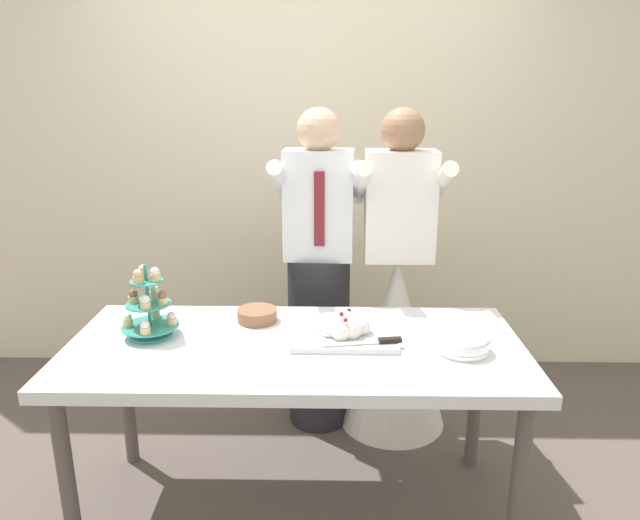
{
  "coord_description": "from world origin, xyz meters",
  "views": [
    {
      "loc": [
        0.14,
        -2.09,
        1.74
      ],
      "look_at": [
        0.1,
        0.15,
        1.07
      ],
      "focal_mm": 32.42,
      "sensor_mm": 36.0,
      "label": 1
    }
  ],
  "objects_px": {
    "main_cake_tray": "(344,329)",
    "person_bride": "(395,321)",
    "person_groom": "(319,290)",
    "cupcake_stand": "(149,309)",
    "plate_stack": "(463,344)",
    "dessert_table": "(295,360)",
    "round_cake": "(257,317)"
  },
  "relations": [
    {
      "from": "main_cake_tray",
      "to": "person_groom",
      "type": "distance_m",
      "value": 0.67
    },
    {
      "from": "cupcake_stand",
      "to": "round_cake",
      "type": "bearing_deg",
      "value": 18.87
    },
    {
      "from": "dessert_table",
      "to": "main_cake_tray",
      "type": "distance_m",
      "value": 0.23
    },
    {
      "from": "plate_stack",
      "to": "person_groom",
      "type": "bearing_deg",
      "value": 126.06
    },
    {
      "from": "dessert_table",
      "to": "person_bride",
      "type": "height_order",
      "value": "person_bride"
    },
    {
      "from": "person_bride",
      "to": "cupcake_stand",
      "type": "bearing_deg",
      "value": -149.24
    },
    {
      "from": "cupcake_stand",
      "to": "person_bride",
      "type": "xyz_separation_m",
      "value": [
        1.07,
        0.64,
        -0.31
      ]
    },
    {
      "from": "person_groom",
      "to": "person_bride",
      "type": "distance_m",
      "value": 0.43
    },
    {
      "from": "plate_stack",
      "to": "person_bride",
      "type": "xyz_separation_m",
      "value": [
        -0.17,
        0.76,
        -0.23
      ]
    },
    {
      "from": "main_cake_tray",
      "to": "dessert_table",
      "type": "bearing_deg",
      "value": -164.61
    },
    {
      "from": "main_cake_tray",
      "to": "person_groom",
      "type": "bearing_deg",
      "value": 99.79
    },
    {
      "from": "cupcake_stand",
      "to": "plate_stack",
      "type": "height_order",
      "value": "cupcake_stand"
    },
    {
      "from": "main_cake_tray",
      "to": "person_groom",
      "type": "xyz_separation_m",
      "value": [
        -0.11,
        0.66,
        -0.07
      ]
    },
    {
      "from": "round_cake",
      "to": "person_bride",
      "type": "relative_size",
      "value": 0.14
    },
    {
      "from": "dessert_table",
      "to": "plate_stack",
      "type": "xyz_separation_m",
      "value": [
        0.65,
        -0.06,
        0.11
      ]
    },
    {
      "from": "plate_stack",
      "to": "person_groom",
      "type": "distance_m",
      "value": 0.96
    },
    {
      "from": "plate_stack",
      "to": "person_bride",
      "type": "distance_m",
      "value": 0.81
    },
    {
      "from": "cupcake_stand",
      "to": "main_cake_tray",
      "type": "xyz_separation_m",
      "value": [
        0.78,
        -0.01,
        -0.08
      ]
    },
    {
      "from": "main_cake_tray",
      "to": "round_cake",
      "type": "relative_size",
      "value": 1.81
    },
    {
      "from": "person_bride",
      "to": "plate_stack",
      "type": "bearing_deg",
      "value": -77.49
    },
    {
      "from": "cupcake_stand",
      "to": "person_bride",
      "type": "distance_m",
      "value": 1.28
    },
    {
      "from": "dessert_table",
      "to": "main_cake_tray",
      "type": "xyz_separation_m",
      "value": [
        0.19,
        0.05,
        0.11
      ]
    },
    {
      "from": "cupcake_stand",
      "to": "round_cake",
      "type": "distance_m",
      "value": 0.45
    },
    {
      "from": "cupcake_stand",
      "to": "round_cake",
      "type": "xyz_separation_m",
      "value": [
        0.42,
        0.14,
        -0.09
      ]
    },
    {
      "from": "dessert_table",
      "to": "main_cake_tray",
      "type": "bearing_deg",
      "value": 15.39
    },
    {
      "from": "plate_stack",
      "to": "person_bride",
      "type": "relative_size",
      "value": 0.12
    },
    {
      "from": "dessert_table",
      "to": "round_cake",
      "type": "bearing_deg",
      "value": 130.66
    },
    {
      "from": "round_cake",
      "to": "person_groom",
      "type": "xyz_separation_m",
      "value": [
        0.25,
        0.51,
        -0.06
      ]
    },
    {
      "from": "main_cake_tray",
      "to": "round_cake",
      "type": "distance_m",
      "value": 0.4
    },
    {
      "from": "round_cake",
      "to": "person_bride",
      "type": "bearing_deg",
      "value": 37.12
    },
    {
      "from": "main_cake_tray",
      "to": "person_bride",
      "type": "distance_m",
      "value": 0.74
    },
    {
      "from": "cupcake_stand",
      "to": "person_groom",
      "type": "bearing_deg",
      "value": 44.37
    }
  ]
}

